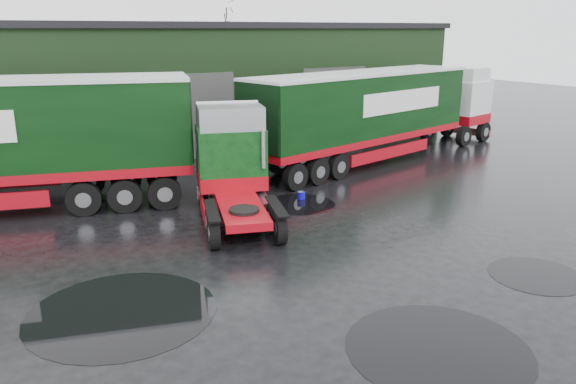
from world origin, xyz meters
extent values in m
plane|color=black|center=(0.00, 0.00, 0.00)|extent=(100.00, 100.00, 0.00)
cube|color=black|center=(2.00, 20.00, 3.00)|extent=(32.00, 12.00, 6.00)
cube|color=black|center=(2.00, 20.00, 6.15)|extent=(32.40, 12.40, 0.30)
cylinder|color=#0E08AF|center=(2.69, 5.71, 0.14)|extent=(0.32, 0.32, 0.27)
cylinder|color=black|center=(-0.37, -4.11, 0.00)|extent=(3.61, 3.61, 0.01)
cylinder|color=black|center=(2.31, 5.22, 0.00)|extent=(2.56, 2.56, 0.01)
cylinder|color=black|center=(-5.23, 0.54, 0.00)|extent=(4.13, 4.13, 0.01)
cylinder|color=black|center=(4.26, -2.94, 0.00)|extent=(2.36, 2.36, 0.01)
camera|label=1|loc=(-7.82, -10.84, 5.98)|focal=35.00mm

